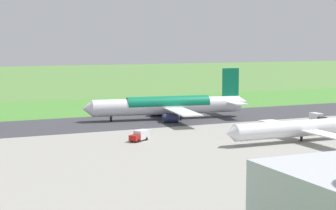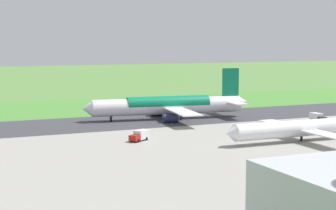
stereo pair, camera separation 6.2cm
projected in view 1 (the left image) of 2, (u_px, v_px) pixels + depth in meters
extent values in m
plane|color=#547F3D|center=(188.00, 118.00, 177.57)|extent=(800.00, 800.00, 0.00)
cube|color=#38383D|center=(188.00, 118.00, 177.57)|extent=(600.00, 30.49, 0.06)
cube|color=gray|center=(287.00, 146.00, 129.59)|extent=(440.00, 110.00, 0.05)
cube|color=#478534|center=(151.00, 107.00, 206.08)|extent=(600.00, 80.00, 0.04)
cylinder|color=white|center=(168.00, 106.00, 174.28)|extent=(48.27, 11.46, 5.20)
cone|color=white|center=(87.00, 109.00, 167.14)|extent=(3.62, 5.29, 4.94)
cone|color=white|center=(242.00, 102.00, 181.26)|extent=(4.05, 4.84, 4.42)
cube|color=#0C724C|center=(230.00, 82.00, 179.37)|extent=(5.62, 1.23, 9.00)
cube|color=white|center=(237.00, 103.00, 174.85)|extent=(5.15, 9.45, 0.36)
cube|color=white|center=(224.00, 100.00, 185.34)|extent=(5.15, 9.45, 0.36)
cube|color=white|center=(182.00, 111.00, 164.12)|extent=(8.84, 22.60, 0.35)
cube|color=white|center=(162.00, 103.00, 185.09)|extent=(8.84, 22.60, 0.35)
cylinder|color=#23284C|center=(170.00, 118.00, 167.04)|extent=(4.83, 3.37, 2.80)
cylinder|color=#23284C|center=(157.00, 112.00, 181.33)|extent=(4.83, 3.37, 2.80)
cylinder|color=black|center=(111.00, 116.00, 169.46)|extent=(0.70, 0.70, 3.42)
cylinder|color=black|center=(181.00, 115.00, 171.59)|extent=(0.70, 0.70, 3.42)
cylinder|color=black|center=(173.00, 112.00, 179.21)|extent=(0.70, 0.70, 3.42)
cylinder|color=#0C724C|center=(168.00, 104.00, 174.22)|extent=(26.86, 8.65, 5.23)
cylinder|color=white|center=(302.00, 128.00, 135.58)|extent=(37.56, 4.55, 4.06)
cone|color=white|center=(231.00, 133.00, 127.79)|extent=(2.39, 3.89, 3.86)
cube|color=white|center=(327.00, 135.00, 128.07)|extent=(4.91, 17.25, 0.27)
cube|color=white|center=(284.00, 124.00, 143.77)|extent=(4.91, 17.25, 0.27)
cylinder|color=black|center=(301.00, 139.00, 135.88)|extent=(0.63, 0.63, 1.25)
cube|color=black|center=(322.00, 119.00, 166.85)|extent=(2.21, 2.21, 1.30)
cube|color=silver|center=(316.00, 117.00, 169.34)|extent=(2.32, 3.81, 2.20)
cylinder|color=black|center=(325.00, 121.00, 167.32)|extent=(0.30, 0.90, 0.90)
cylinder|color=black|center=(319.00, 121.00, 166.52)|extent=(0.30, 0.90, 0.90)
cylinder|color=black|center=(317.00, 120.00, 170.41)|extent=(0.30, 0.90, 0.90)
cylinder|color=black|center=(312.00, 120.00, 169.62)|extent=(0.30, 0.90, 0.90)
cube|color=gold|center=(250.00, 127.00, 153.49)|extent=(4.54, 3.63, 0.75)
cube|color=#2D333D|center=(249.00, 125.00, 153.43)|extent=(2.75, 2.56, 0.55)
cylinder|color=black|center=(254.00, 128.00, 154.24)|extent=(0.67, 0.51, 0.64)
cylinder|color=black|center=(255.00, 129.00, 152.56)|extent=(0.67, 0.51, 0.64)
cylinder|color=black|center=(244.00, 128.00, 154.51)|extent=(0.67, 0.51, 0.64)
cylinder|color=black|center=(245.00, 129.00, 152.82)|extent=(0.67, 0.51, 0.64)
cube|color=#B21914|center=(135.00, 138.00, 134.61)|extent=(3.04, 3.04, 1.30)
cube|color=silver|center=(142.00, 134.00, 136.89)|extent=(4.44, 4.00, 2.20)
cylinder|color=black|center=(138.00, 141.00, 134.14)|extent=(0.92, 0.74, 0.90)
cylinder|color=black|center=(132.00, 140.00, 135.22)|extent=(0.92, 0.74, 0.90)
cylinder|color=black|center=(146.00, 139.00, 136.98)|extent=(0.92, 0.74, 0.90)
cylinder|color=black|center=(140.00, 138.00, 138.06)|extent=(0.92, 0.74, 0.90)
cylinder|color=slate|center=(138.00, 106.00, 203.76)|extent=(0.10, 0.10, 1.67)
cube|color=red|center=(138.00, 103.00, 203.65)|extent=(0.60, 0.04, 0.60)
cone|color=orange|center=(123.00, 109.00, 199.01)|extent=(0.40, 0.40, 0.55)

